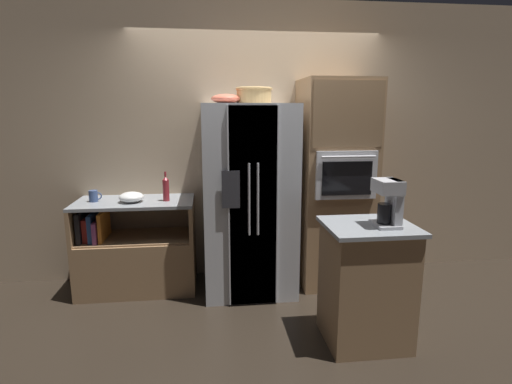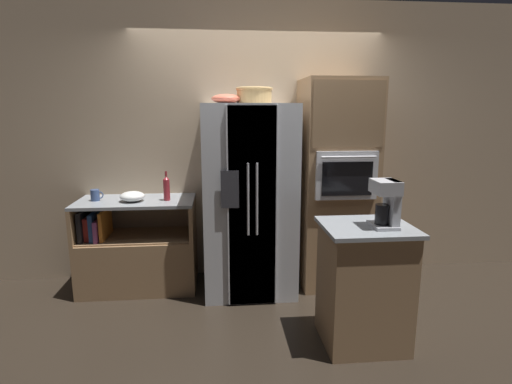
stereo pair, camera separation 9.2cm
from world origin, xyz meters
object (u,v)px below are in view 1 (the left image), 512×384
object	(u,v)px
refrigerator	(249,199)
wicker_basket	(254,95)
fruit_bowl	(226,99)
mixing_bowl	(131,197)
bottle_tall	(166,188)
mug	(94,196)
coffee_maker	(389,201)
wall_oven	(334,184)

from	to	relation	value
refrigerator	wicker_basket	xyz separation A→B (m)	(0.05, 0.02, 0.97)
fruit_bowl	mixing_bowl	world-z (taller)	fruit_bowl
bottle_tall	mug	xyz separation A→B (m)	(-0.67, 0.05, -0.07)
bottle_tall	mug	distance (m)	0.68
mug	wicker_basket	bearing A→B (deg)	-3.37
fruit_bowl	mixing_bowl	xyz separation A→B (m)	(-0.90, 0.05, -0.90)
mug	mixing_bowl	size ratio (longest dim) A/B	0.52
bottle_tall	coffee_maker	xyz separation A→B (m)	(1.67, -1.16, 0.10)
wall_oven	wicker_basket	bearing A→B (deg)	-176.31
fruit_bowl	wicker_basket	bearing A→B (deg)	5.84
wall_oven	bottle_tall	distance (m)	1.64
refrigerator	mug	size ratio (longest dim) A/B	15.11
fruit_bowl	coffee_maker	world-z (taller)	fruit_bowl
wall_oven	fruit_bowl	bearing A→B (deg)	-175.79
wall_oven	fruit_bowl	xyz separation A→B (m)	(-1.07, -0.08, 0.82)
bottle_tall	mug	size ratio (longest dim) A/B	2.35
wall_oven	bottle_tall	size ratio (longest dim) A/B	7.25
mug	coffee_maker	world-z (taller)	coffee_maker
refrigerator	fruit_bowl	bearing A→B (deg)	-177.91
wall_oven	mug	size ratio (longest dim) A/B	17.07
wall_oven	bottle_tall	bearing A→B (deg)	-179.64
mug	mixing_bowl	xyz separation A→B (m)	(0.35, -0.06, -0.01)
refrigerator	wicker_basket	distance (m)	0.98
bottle_tall	mixing_bowl	world-z (taller)	bottle_tall
fruit_bowl	coffee_maker	xyz separation A→B (m)	(1.09, -1.09, -0.73)
mixing_bowl	bottle_tall	bearing A→B (deg)	2.56
wall_oven	wicker_basket	distance (m)	1.18
wicker_basket	fruit_bowl	world-z (taller)	wicker_basket
wicker_basket	fruit_bowl	xyz separation A→B (m)	(-0.26, -0.03, -0.04)
wall_oven	wicker_basket	xyz separation A→B (m)	(-0.81, -0.05, 0.85)
fruit_bowl	refrigerator	bearing A→B (deg)	2.09
wall_oven	refrigerator	bearing A→B (deg)	-175.30
wall_oven	mixing_bowl	bearing A→B (deg)	-179.28
fruit_bowl	mug	bearing A→B (deg)	174.74
wall_oven	mixing_bowl	xyz separation A→B (m)	(-1.96, -0.02, -0.08)
wicker_basket	mug	bearing A→B (deg)	176.63
coffee_maker	wicker_basket	bearing A→B (deg)	126.82
wall_oven	coffee_maker	xyz separation A→B (m)	(0.02, -1.17, 0.09)
wicker_basket	wall_oven	bearing A→B (deg)	3.69
refrigerator	wall_oven	distance (m)	0.88
refrigerator	mug	distance (m)	1.46
mug	bottle_tall	bearing A→B (deg)	-3.99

